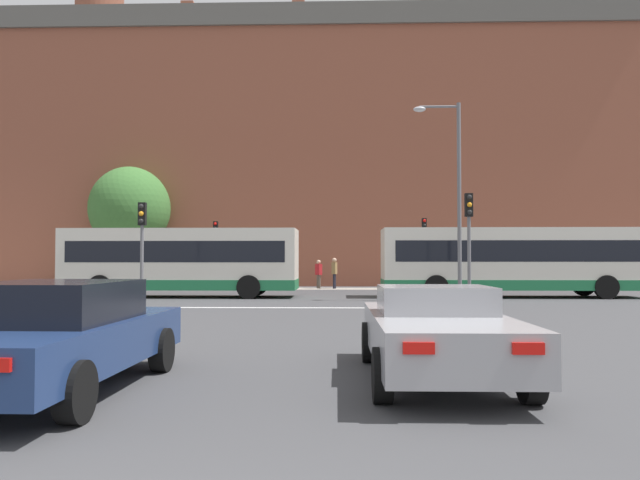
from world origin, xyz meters
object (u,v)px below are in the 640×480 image
object	(u,v)px
car_saloon_left	(55,335)
street_lamp_junction	(452,182)
traffic_light_far_right	(424,241)
bus_crossing_lead	(513,260)
traffic_light_near_right	(469,230)
traffic_light_far_left	(215,243)
bus_crossing_trailing	(182,261)
traffic_light_near_left	(142,236)
car_roadster_right	(436,331)
pedestrian_walking_east	(334,271)
pedestrian_waiting	(319,272)

from	to	relation	value
car_saloon_left	street_lamp_junction	size ratio (longest dim) A/B	0.60
car_saloon_left	traffic_light_far_right	size ratio (longest dim) A/B	1.20
bus_crossing_lead	traffic_light_near_right	bearing A→B (deg)	152.86
traffic_light_far_right	traffic_light_far_left	bearing A→B (deg)	-177.96
bus_crossing_trailing	traffic_light_near_left	size ratio (longest dim) A/B	2.78
car_roadster_right	street_lamp_junction	xyz separation A→B (m)	(3.20, 16.45, 4.13)
traffic_light_near_right	traffic_light_near_left	distance (m)	11.32
traffic_light_far_right	pedestrian_walking_east	world-z (taller)	traffic_light_far_right
bus_crossing_lead	bus_crossing_trailing	distance (m)	14.52
car_saloon_left	traffic_light_near_right	size ratio (longest dim) A/B	1.22
bus_crossing_lead	pedestrian_waiting	distance (m)	11.96
traffic_light_near_right	street_lamp_junction	world-z (taller)	street_lamp_junction
traffic_light_near_right	traffic_light_far_left	xyz separation A→B (m)	(-11.34, 13.12, -0.08)
traffic_light_far_left	pedestrian_walking_east	distance (m)	6.84
pedestrian_waiting	pedestrian_walking_east	bearing A→B (deg)	-152.34
car_saloon_left	traffic_light_near_left	distance (m)	14.37
bus_crossing_lead	pedestrian_walking_east	bearing A→B (deg)	45.63
traffic_light_near_right	pedestrian_walking_east	bearing A→B (deg)	108.77
car_roadster_right	pedestrian_walking_east	world-z (taller)	pedestrian_walking_east
pedestrian_waiting	pedestrian_walking_east	size ratio (longest dim) A/B	0.93
pedestrian_waiting	car_roadster_right	bearing A→B (deg)	146.82
pedestrian_walking_east	bus_crossing_trailing	bearing A→B (deg)	155.54
car_saloon_left	traffic_light_near_left	world-z (taller)	traffic_light_near_left
car_saloon_left	traffic_light_far_left	distance (m)	27.13
bus_crossing_trailing	pedestrian_waiting	size ratio (longest dim) A/B	6.23
bus_crossing_lead	bus_crossing_trailing	bearing A→B (deg)	91.27
bus_crossing_trailing	traffic_light_near_right	size ratio (longest dim) A/B	2.59
car_roadster_right	street_lamp_junction	bearing A→B (deg)	78.70
car_roadster_right	traffic_light_near_right	world-z (taller)	traffic_light_near_right
bus_crossing_lead	pedestrian_waiting	size ratio (longest dim) A/B	7.00
traffic_light_far_right	pedestrian_waiting	bearing A→B (deg)	172.98
bus_crossing_trailing	traffic_light_far_right	size ratio (longest dim) A/B	2.56
car_saloon_left	traffic_light_far_right	xyz separation A→B (m)	(8.27, 27.26, 1.96)
traffic_light_far_left	traffic_light_far_right	distance (m)	11.66
traffic_light_near_right	pedestrian_waiting	bearing A→B (deg)	111.49
bus_crossing_trailing	traffic_light_far_right	distance (m)	14.02
car_saloon_left	pedestrian_waiting	bearing A→B (deg)	85.85
car_roadster_right	bus_crossing_trailing	size ratio (longest dim) A/B	0.46
traffic_light_near_left	street_lamp_junction	world-z (taller)	street_lamp_junction
traffic_light_near_right	street_lamp_junction	bearing A→B (deg)	88.43
traffic_light_far_right	street_lamp_junction	bearing A→B (deg)	-91.23
pedestrian_walking_east	street_lamp_junction	bearing A→B (deg)	-139.43
traffic_light_near_right	traffic_light_far_right	distance (m)	13.54
traffic_light_near_right	traffic_light_far_left	world-z (taller)	traffic_light_near_right
bus_crossing_trailing	traffic_light_near_left	bearing A→B (deg)	-179.58
car_saloon_left	car_roadster_right	size ratio (longest dim) A/B	1.03
traffic_light_far_right	car_roadster_right	bearing A→B (deg)	-97.40
car_roadster_right	bus_crossing_lead	size ratio (longest dim) A/B	0.41
pedestrian_walking_east	pedestrian_waiting	bearing A→B (deg)	81.35
car_roadster_right	traffic_light_far_left	distance (m)	27.20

